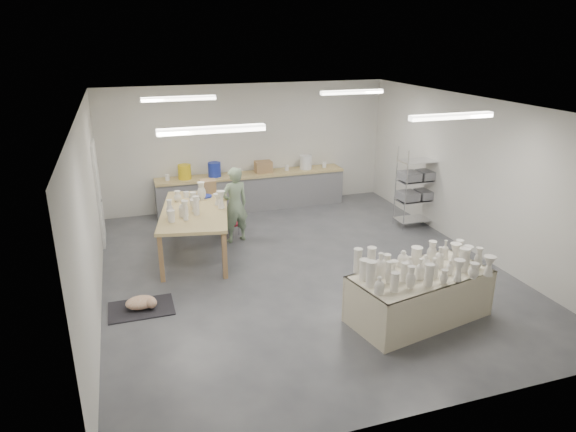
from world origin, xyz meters
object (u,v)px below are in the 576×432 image
object	(u,v)px
work_table	(196,208)
potter	(235,205)
drying_table	(419,292)
red_stool	(233,224)

from	to	relation	value
work_table	potter	distance (m)	0.91
drying_table	work_table	distance (m)	4.56
potter	red_stool	size ratio (longest dim) A/B	4.07
drying_table	work_table	size ratio (longest dim) A/B	0.86
potter	red_stool	bearing A→B (deg)	-102.95
drying_table	potter	xyz separation A→B (m)	(-1.95, 3.90, 0.36)
work_table	potter	xyz separation A→B (m)	(0.84, 0.32, -0.13)
red_stool	drying_table	bearing A→B (deg)	-64.89
potter	red_stool	xyz separation A→B (m)	(0.00, 0.27, -0.52)
drying_table	potter	size ratio (longest dim) A/B	1.44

